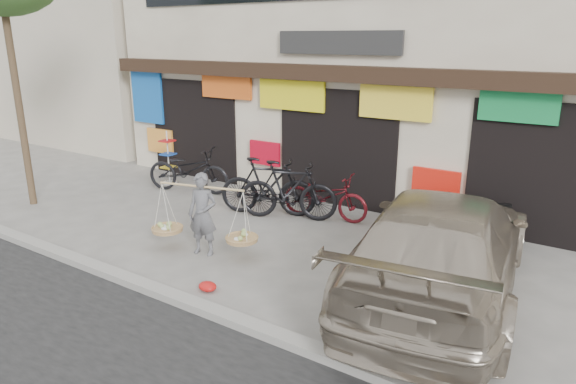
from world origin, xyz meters
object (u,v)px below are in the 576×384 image
Objects in this scene: bike_3 at (288,190)px; display_rack at (169,162)px; bike_1 at (268,187)px; street_vendor at (203,218)px; bike_0 at (188,170)px; suv at (442,244)px; bike_2 at (325,196)px.

display_rack is (-4.27, 0.60, -0.07)m from bike_3.
bike_1 and bike_3 have the same top height.
bike_3 is at bearing -111.95° from bike_1.
street_vendor is 2.43m from bike_1.
bike_0 is 1.03× the size of bike_1.
suv reaches higher than bike_0.
street_vendor is at bearing -148.66° from bike_0.
suv is (3.82, -1.53, 0.17)m from bike_3.
street_vendor is 0.34× the size of suv.
street_vendor is 3.02m from bike_2.
bike_2 is 1.35× the size of display_rack.
bike_0 reaches higher than bike_2.
bike_1 is 1.11× the size of bike_2.
bike_0 is at bearing -22.57° from suv.
display_rack reaches higher than bike_3.
bike_0 is (-3.00, 2.70, -0.11)m from street_vendor.
bike_2 is 0.82m from bike_3.
bike_2 is 0.90× the size of bike_3.
bike_0 is 2.73m from bike_1.
bike_0 is 7.30m from suv.
bike_0 is at bearing 61.82° from bike_1.
display_rack is at bearing 57.01° from bike_0.
display_rack is (-8.09, 2.13, -0.23)m from suv.
suv is at bearing -121.18° from bike_0.
suv reaches higher than bike_3.
bike_1 is 1.50× the size of display_rack.
bike_1 reaches higher than bike_2.
bike_2 is at bearing -40.43° from suv.
suv is 8.37m from display_rack.
street_vendor reaches higher than display_rack.
bike_1 is 0.53m from bike_3.
street_vendor is 1.04× the size of bike_2.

